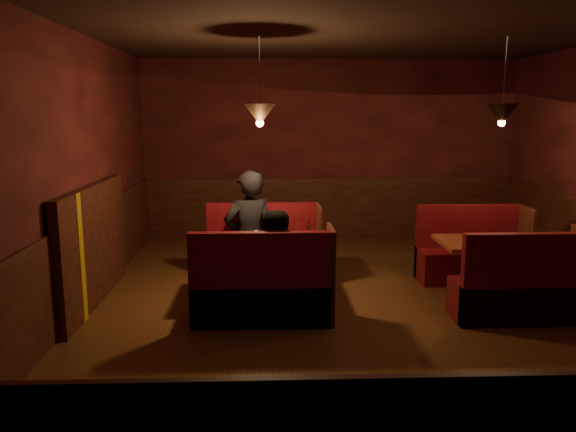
{
  "coord_description": "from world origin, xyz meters",
  "views": [
    {
      "loc": [
        -1.04,
        -5.62,
        2.08
      ],
      "look_at": [
        -0.8,
        0.43,
        0.95
      ],
      "focal_mm": 35.0,
      "sensor_mm": 36.0,
      "label": 1
    }
  ],
  "objects_px": {
    "second_table": "(492,256)",
    "second_bench_far": "(471,257)",
    "main_table": "(262,254)",
    "main_bench_near": "(263,294)",
    "diner_b": "(280,249)",
    "second_bench_near": "(522,293)",
    "diner_a": "(249,213)",
    "main_bench_far": "(264,256)"
  },
  "relations": [
    {
      "from": "second_bench_far",
      "to": "second_bench_near",
      "type": "xyz_separation_m",
      "value": [
        0.0,
        -1.41,
        0.0
      ]
    },
    {
      "from": "second_bench_near",
      "to": "main_table",
      "type": "bearing_deg",
      "value": 163.27
    },
    {
      "from": "diner_a",
      "to": "second_bench_near",
      "type": "bearing_deg",
      "value": 133.96
    },
    {
      "from": "main_bench_far",
      "to": "second_bench_near",
      "type": "xyz_separation_m",
      "value": [
        2.58,
        -1.5,
        -0.01
      ]
    },
    {
      "from": "second_bench_near",
      "to": "diner_a",
      "type": "relative_size",
      "value": 0.76
    },
    {
      "from": "second_table",
      "to": "second_bench_far",
      "type": "bearing_deg",
      "value": 87.8
    },
    {
      "from": "main_bench_far",
      "to": "second_table",
      "type": "distance_m",
      "value": 2.68
    },
    {
      "from": "diner_a",
      "to": "diner_b",
      "type": "distance_m",
      "value": 1.38
    },
    {
      "from": "second_table",
      "to": "second_bench_near",
      "type": "relative_size",
      "value": 0.9
    },
    {
      "from": "main_bench_far",
      "to": "diner_b",
      "type": "bearing_deg",
      "value": -83.2
    },
    {
      "from": "main_table",
      "to": "main_bench_near",
      "type": "distance_m",
      "value": 0.76
    },
    {
      "from": "main_bench_far",
      "to": "second_bench_near",
      "type": "relative_size",
      "value": 1.07
    },
    {
      "from": "second_table",
      "to": "main_table",
      "type": "bearing_deg",
      "value": 178.37
    },
    {
      "from": "second_bench_near",
      "to": "diner_b",
      "type": "bearing_deg",
      "value": 176.9
    },
    {
      "from": "main_table",
      "to": "second_bench_near",
      "type": "height_order",
      "value": "second_bench_near"
    },
    {
      "from": "diner_b",
      "to": "main_table",
      "type": "bearing_deg",
      "value": 85.59
    },
    {
      "from": "main_table",
      "to": "second_table",
      "type": "relative_size",
      "value": 1.08
    },
    {
      "from": "main_bench_near",
      "to": "second_bench_far",
      "type": "relative_size",
      "value": 1.07
    },
    {
      "from": "second_table",
      "to": "main_bench_near",
      "type": "bearing_deg",
      "value": -165.7
    },
    {
      "from": "second_bench_far",
      "to": "main_table",
      "type": "bearing_deg",
      "value": -166.27
    },
    {
      "from": "main_bench_near",
      "to": "second_bench_far",
      "type": "height_order",
      "value": "main_bench_near"
    },
    {
      "from": "second_bench_near",
      "to": "diner_b",
      "type": "height_order",
      "value": "diner_b"
    },
    {
      "from": "main_table",
      "to": "second_bench_far",
      "type": "distance_m",
      "value": 2.68
    },
    {
      "from": "second_bench_far",
      "to": "second_bench_near",
      "type": "relative_size",
      "value": 1.0
    },
    {
      "from": "main_bench_far",
      "to": "diner_a",
      "type": "relative_size",
      "value": 0.81
    },
    {
      "from": "second_table",
      "to": "diner_b",
      "type": "distance_m",
      "value": 2.47
    },
    {
      "from": "second_bench_far",
      "to": "diner_a",
      "type": "height_order",
      "value": "diner_a"
    },
    {
      "from": "main_table",
      "to": "second_table",
      "type": "bearing_deg",
      "value": -1.63
    },
    {
      "from": "main_bench_near",
      "to": "second_bench_near",
      "type": "xyz_separation_m",
      "value": [
        2.58,
        -0.06,
        -0.01
      ]
    },
    {
      "from": "main_bench_near",
      "to": "second_table",
      "type": "xyz_separation_m",
      "value": [
        2.56,
        0.65,
        0.19
      ]
    },
    {
      "from": "main_table",
      "to": "main_bench_far",
      "type": "relative_size",
      "value": 0.91
    },
    {
      "from": "main_table",
      "to": "diner_a",
      "type": "bearing_deg",
      "value": 103.6
    },
    {
      "from": "second_table",
      "to": "second_bench_far",
      "type": "distance_m",
      "value": 0.73
    },
    {
      "from": "diner_b",
      "to": "main_bench_near",
      "type": "bearing_deg",
      "value": -175.16
    },
    {
      "from": "main_bench_near",
      "to": "diner_a",
      "type": "distance_m",
      "value": 1.52
    },
    {
      "from": "second_bench_far",
      "to": "diner_a",
      "type": "xyz_separation_m",
      "value": [
        -2.76,
        0.04,
        0.57
      ]
    },
    {
      "from": "main_bench_far",
      "to": "second_table",
      "type": "bearing_deg",
      "value": -17.32
    },
    {
      "from": "second_table",
      "to": "second_bench_far",
      "type": "height_order",
      "value": "second_bench_far"
    },
    {
      "from": "second_bench_near",
      "to": "main_bench_near",
      "type": "bearing_deg",
      "value": 178.76
    },
    {
      "from": "main_table",
      "to": "second_bench_near",
      "type": "relative_size",
      "value": 0.97
    },
    {
      "from": "main_table",
      "to": "diner_b",
      "type": "relative_size",
      "value": 0.86
    },
    {
      "from": "second_bench_far",
      "to": "main_bench_far",
      "type": "bearing_deg",
      "value": 178.02
    }
  ]
}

